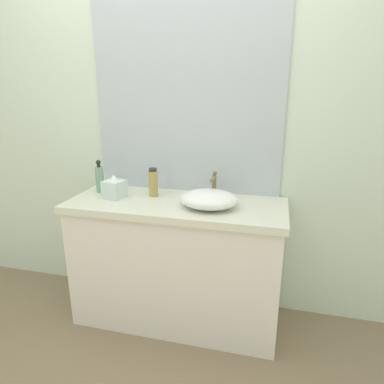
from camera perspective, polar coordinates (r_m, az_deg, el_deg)
ground_plane at (r=2.25m, az=-8.19°, el=-26.20°), size 6.00×6.00×0.02m
bathroom_wall_rear at (r=2.34m, az=-2.73°, el=11.47°), size 6.00×0.06×2.60m
vanity_counter at (r=2.29m, az=-2.57°, el=-11.70°), size 1.36×0.54×0.85m
wall_mirror_panel at (r=2.27m, az=-0.91°, el=15.54°), size 1.25×0.01×1.24m
sink_basin at (r=2.01m, az=2.81°, el=-1.20°), size 0.35×0.29×0.10m
faucet at (r=2.15m, az=3.70°, el=1.46°), size 0.03×0.12×0.18m
soap_dispenser at (r=2.38m, az=-15.26°, el=2.24°), size 0.05×0.05×0.22m
lotion_bottle at (r=2.23m, az=-6.54°, el=1.58°), size 0.06×0.06×0.19m
tissue_box at (r=2.24m, az=-12.92°, el=0.65°), size 0.15×0.15×0.15m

